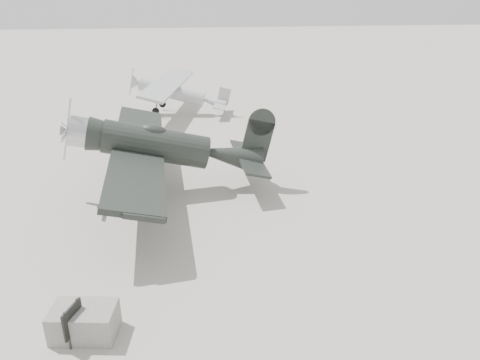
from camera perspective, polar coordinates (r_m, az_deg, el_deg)
The scene contains 5 objects.
ground at distance 19.67m, azimuth 0.08°, elevation -5.56°, with size 160.00×160.00×0.00m, color #9E968C.
lowwing_monoplane at distance 22.11m, azimuth -9.04°, elevation 4.02°, with size 9.53×13.30×4.30m.
highwing_monoplane at distance 35.42m, azimuth -7.84°, elevation 10.84°, with size 7.44×10.42×2.94m.
equipment_block at distance 14.79m, azimuth -18.47°, elevation -16.06°, with size 1.84×1.15×0.92m, color slate.
sign_board at distance 14.44m, azimuth -19.70°, elevation -15.80°, with size 0.37×0.85×1.28m.
Camera 1 is at (-1.82, -17.05, 9.64)m, focal length 35.00 mm.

